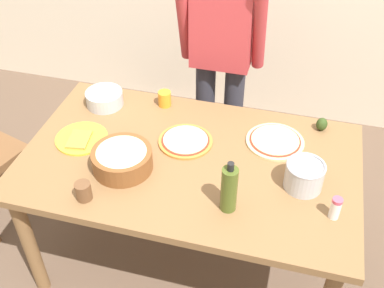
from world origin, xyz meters
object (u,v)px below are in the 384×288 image
object	(u,v)px
cup_orange	(165,99)
person_cook	(222,49)
steel_pot	(304,175)
mixing_bowl_steel	(105,98)
olive_oil_bottle	(229,189)
salt_shaker	(335,208)
dining_table	(189,172)
avocado	(322,124)
pizza_raw_on_board	(275,141)
pizza_cooked_on_tray	(185,141)
popcorn_bowl	(122,158)
plate_with_slice	(81,139)
cup_small_brown	(83,191)

from	to	relation	value
cup_orange	person_cook	bearing A→B (deg)	57.84
steel_pot	mixing_bowl_steel	bearing A→B (deg)	161.98
mixing_bowl_steel	olive_oil_bottle	world-z (taller)	olive_oil_bottle
mixing_bowl_steel	salt_shaker	world-z (taller)	salt_shaker
dining_table	avocado	bearing A→B (deg)	33.25
person_cook	olive_oil_bottle	bearing A→B (deg)	-75.96
dining_table	person_cook	world-z (taller)	person_cook
pizza_raw_on_board	pizza_cooked_on_tray	bearing A→B (deg)	-165.28
steel_pot	cup_orange	size ratio (longest dim) A/B	2.04
cup_orange	avocado	distance (m)	0.84
avocado	popcorn_bowl	bearing A→B (deg)	-148.82
popcorn_bowl	olive_oil_bottle	world-z (taller)	olive_oil_bottle
cup_orange	olive_oil_bottle	bearing A→B (deg)	-53.17
steel_pot	plate_with_slice	bearing A→B (deg)	177.94
olive_oil_bottle	cup_small_brown	size ratio (longest dim) A/B	3.01
person_cook	cup_small_brown	bearing A→B (deg)	-107.75
dining_table	cup_small_brown	distance (m)	0.54
pizza_raw_on_board	salt_shaker	distance (m)	0.52
avocado	plate_with_slice	bearing A→B (deg)	-160.99
pizza_cooked_on_tray	salt_shaker	distance (m)	0.79
dining_table	cup_orange	distance (m)	0.48
plate_with_slice	cup_orange	size ratio (longest dim) A/B	3.06
avocado	mixing_bowl_steel	bearing A→B (deg)	-176.10
cup_orange	plate_with_slice	bearing A→B (deg)	-128.37
pizza_raw_on_board	mixing_bowl_steel	size ratio (longest dim) A/B	1.44
pizza_cooked_on_tray	cup_orange	xyz separation A→B (m)	(-0.19, 0.28, 0.03)
avocado	olive_oil_bottle	bearing A→B (deg)	-118.59
dining_table	person_cook	size ratio (longest dim) A/B	0.99
pizza_cooked_on_tray	mixing_bowl_steel	xyz separation A→B (m)	(-0.51, 0.20, 0.03)
olive_oil_bottle	salt_shaker	xyz separation A→B (m)	(0.44, 0.06, -0.06)
olive_oil_bottle	avocado	distance (m)	0.74
popcorn_bowl	steel_pot	xyz separation A→B (m)	(0.82, 0.09, 0.00)
plate_with_slice	olive_oil_bottle	distance (m)	0.84
mixing_bowl_steel	salt_shaker	xyz separation A→B (m)	(1.24, -0.51, 0.01)
cup_orange	salt_shaker	distance (m)	1.09
olive_oil_bottle	cup_orange	xyz separation A→B (m)	(-0.48, 0.65, -0.07)
olive_oil_bottle	steel_pot	distance (m)	0.37
dining_table	cup_orange	xyz separation A→B (m)	(-0.24, 0.39, 0.13)
person_cook	plate_with_slice	size ratio (longest dim) A/B	6.23
cup_small_brown	olive_oil_bottle	bearing A→B (deg)	9.83
steel_pot	cup_small_brown	world-z (taller)	steel_pot
steel_pot	salt_shaker	world-z (taller)	steel_pot
salt_shaker	avocado	world-z (taller)	salt_shaker
pizza_cooked_on_tray	mixing_bowl_steel	size ratio (longest dim) A/B	1.35
person_cook	pizza_raw_on_board	bearing A→B (deg)	-53.52
salt_shaker	avocado	xyz separation A→B (m)	(-0.08, 0.58, -0.02)
pizza_cooked_on_tray	salt_shaker	size ratio (longest dim) A/B	2.55
plate_with_slice	cup_small_brown	distance (m)	0.40
popcorn_bowl	steel_pot	size ratio (longest dim) A/B	1.61
mixing_bowl_steel	steel_pot	xyz separation A→B (m)	(1.10, -0.36, 0.03)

